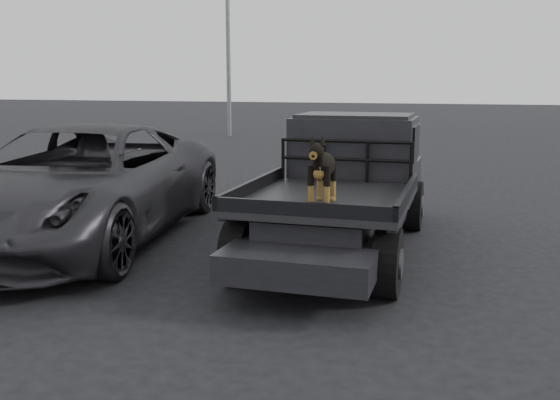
% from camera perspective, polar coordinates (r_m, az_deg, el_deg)
% --- Properties ---
extents(ground, '(120.00, 120.00, 0.00)m').
position_cam_1_polar(ground, '(6.56, 3.01, -9.40)').
color(ground, black).
rests_on(ground, ground).
extents(flatbed_ute, '(2.00, 5.40, 0.92)m').
position_cam_1_polar(flatbed_ute, '(8.44, 5.63, -1.59)').
color(flatbed_ute, black).
rests_on(flatbed_ute, ground).
extents(ute_cab, '(1.72, 1.30, 0.88)m').
position_cam_1_polar(ute_cab, '(9.22, 6.87, 5.10)').
color(ute_cab, black).
rests_on(ute_cab, flatbed_ute).
extents(headache_rack, '(1.80, 0.08, 0.55)m').
position_cam_1_polar(headache_rack, '(8.51, 5.98, 3.53)').
color(headache_rack, black).
rests_on(headache_rack, flatbed_ute).
extents(dog, '(0.32, 0.60, 0.74)m').
position_cam_1_polar(dog, '(6.93, 3.92, 2.69)').
color(dog, black).
rests_on(dog, flatbed_ute).
extents(parked_suv, '(3.52, 6.25, 1.65)m').
position_cam_1_polar(parked_suv, '(9.36, -17.93, 1.43)').
color(parked_suv, '#29292D').
rests_on(parked_suv, ground).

